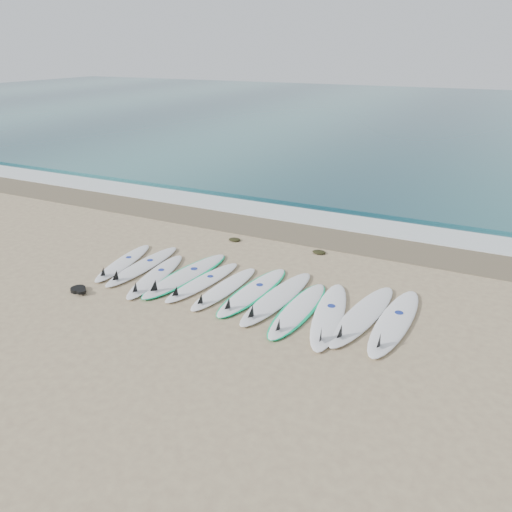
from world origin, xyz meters
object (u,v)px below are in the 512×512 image
at_px(surfboard_0, 122,263).
at_px(leash_coil, 79,290).
at_px(surfboard_11, 394,322).
at_px(surfboard_6, 252,292).

relative_size(surfboard_0, leash_coil, 5.32).
xyz_separation_m(surfboard_0, surfboard_11, (6.56, 0.04, 0.01)).
xyz_separation_m(surfboard_0, leash_coil, (0.10, -1.55, -0.00)).
distance_m(surfboard_6, surfboard_11, 3.02).
distance_m(surfboard_6, leash_coil, 3.78).
height_order(surfboard_0, leash_coil, surfboard_0).
bearing_deg(surfboard_0, surfboard_6, -8.65).
height_order(surfboard_0, surfboard_6, surfboard_6).
xyz_separation_m(surfboard_11, leash_coil, (-6.46, -1.59, -0.02)).
bearing_deg(surfboard_6, surfboard_0, -174.79).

